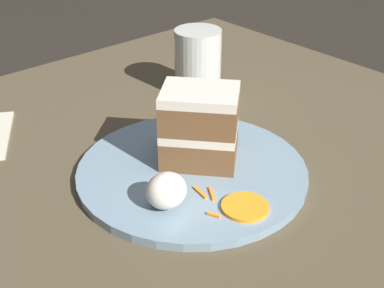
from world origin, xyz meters
The scene contains 8 objects.
ground_plane centered at (0.00, 0.00, 0.00)m, with size 6.00×6.00×0.00m, color black.
dining_table centered at (0.00, 0.00, 0.02)m, with size 1.02×0.94×0.04m, color #4C422D.
plate centered at (0.01, -0.01, 0.04)m, with size 0.30×0.30×0.01m, color gray.
cake_slice centered at (0.03, -0.01, 0.10)m, with size 0.12×0.12×0.10m.
cream_dollop centered at (-0.07, -0.06, 0.07)m, with size 0.05×0.04×0.04m, color silver.
orange_garnish centered at (0.00, -0.12, 0.05)m, with size 0.06×0.06×0.00m, color orange.
carrot_shreds_scatter centered at (-0.01, -0.05, 0.05)m, with size 0.09×0.20×0.00m.
drinking_glass centered at (0.19, 0.17, 0.09)m, with size 0.08×0.08×0.11m.
Camera 1 is at (-0.38, -0.46, 0.43)m, focal length 50.00 mm.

